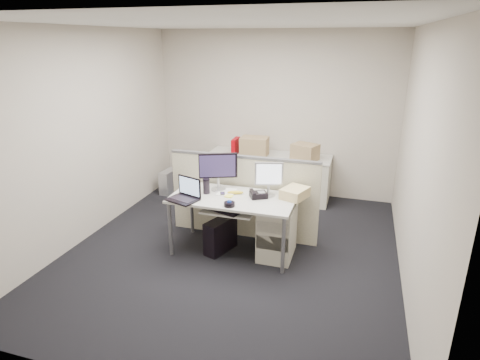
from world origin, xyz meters
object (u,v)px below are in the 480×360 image
(monitor_main, at_px, (218,172))
(laptop, at_px, (182,190))
(desk_phone, at_px, (258,195))
(desk, at_px, (233,202))

(monitor_main, bearing_deg, laptop, -144.52)
(laptop, distance_m, desk_phone, 0.92)
(laptop, relative_size, desk_phone, 1.75)
(monitor_main, height_order, desk_phone, monitor_main)
(desk, relative_size, laptop, 4.31)
(monitor_main, distance_m, laptop, 0.55)
(desk_phone, bearing_deg, monitor_main, 140.44)
(monitor_main, xyz_separation_m, desk_phone, (0.55, -0.10, -0.21))
(desk, bearing_deg, laptop, -152.40)
(laptop, bearing_deg, desk, 45.90)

